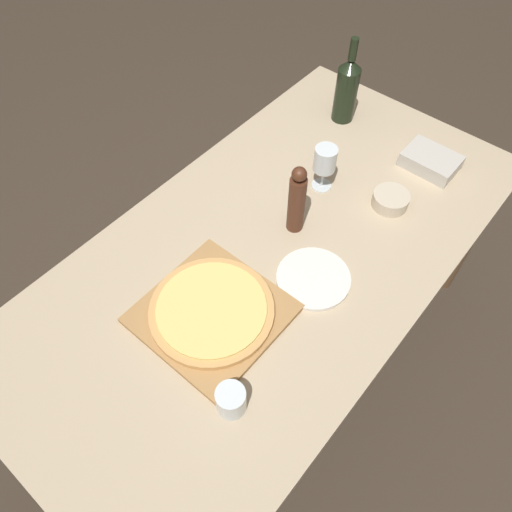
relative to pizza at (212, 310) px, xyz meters
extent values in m
plane|color=#382D23|center=(-0.02, 0.28, -0.78)|extent=(12.00, 12.00, 0.00)
cube|color=tan|center=(-0.02, 0.28, -0.04)|extent=(0.91, 1.76, 0.03)
cylinder|color=brown|center=(-0.41, -0.53, -0.42)|extent=(0.06, 0.06, 0.72)
cylinder|color=brown|center=(-0.41, 1.10, -0.42)|extent=(0.06, 0.06, 0.72)
cylinder|color=brown|center=(0.38, 1.10, -0.42)|extent=(0.06, 0.06, 0.72)
cube|color=#A87A47|center=(0.00, 0.00, -0.02)|extent=(0.36, 0.36, 0.02)
cylinder|color=tan|center=(0.00, 0.00, 0.00)|extent=(0.34, 0.34, 0.02)
cylinder|color=#E0C66B|center=(0.00, 0.00, 0.01)|extent=(0.30, 0.30, 0.01)
cylinder|color=black|center=(-0.21, 0.94, 0.07)|extent=(0.08, 0.08, 0.20)
cone|color=black|center=(-0.21, 0.94, 0.19)|extent=(0.08, 0.08, 0.04)
cylinder|color=black|center=(-0.21, 0.94, 0.25)|extent=(0.03, 0.03, 0.08)
cylinder|color=#4C2819|center=(-0.02, 0.40, 0.07)|extent=(0.05, 0.05, 0.20)
sphere|color=#4C2819|center=(-0.02, 0.40, 0.20)|extent=(0.04, 0.04, 0.04)
cylinder|color=silver|center=(-0.06, 0.60, -0.03)|extent=(0.07, 0.07, 0.00)
cylinder|color=silver|center=(-0.06, 0.60, 0.01)|extent=(0.01, 0.01, 0.07)
cylinder|color=silver|center=(-0.06, 0.60, 0.09)|extent=(0.07, 0.07, 0.08)
cylinder|color=beige|center=(0.16, 0.67, -0.01)|extent=(0.12, 0.12, 0.05)
cylinder|color=silver|center=(0.21, -0.16, 0.01)|extent=(0.07, 0.07, 0.08)
cylinder|color=silver|center=(0.14, 0.27, -0.02)|extent=(0.22, 0.22, 0.01)
cube|color=#BCB7AD|center=(0.17, 0.91, 0.00)|extent=(0.18, 0.13, 0.05)
camera|label=1|loc=(0.53, -0.44, 1.18)|focal=35.00mm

